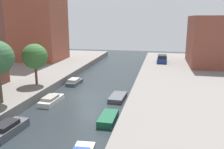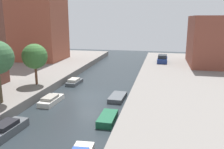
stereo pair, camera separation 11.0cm
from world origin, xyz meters
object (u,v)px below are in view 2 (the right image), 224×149
(low_block_right, at_px, (220,41))
(parked_car, at_px, (162,59))
(apartment_tower_far, at_px, (35,7))
(moored_boat_left_3, at_px, (74,82))
(moored_boat_right_3, at_px, (118,97))
(street_tree_2, at_px, (35,56))
(moored_boat_left_1, at_px, (8,129))
(moored_boat_right_2, at_px, (108,118))
(moored_boat_left_2, at_px, (51,100))

(low_block_right, height_order, parked_car, low_block_right)
(apartment_tower_far, bearing_deg, low_block_right, 2.32)
(low_block_right, bearing_deg, moored_boat_left_3, -147.08)
(moored_boat_right_3, bearing_deg, low_block_right, 52.82)
(low_block_right, distance_m, moored_boat_left_3, 26.23)
(street_tree_2, height_order, parked_car, street_tree_2)
(moored_boat_left_1, xyz_separation_m, moored_boat_right_3, (7.07, 9.97, -0.20))
(apartment_tower_far, height_order, moored_boat_left_3, apartment_tower_far)
(low_block_right, xyz_separation_m, moored_boat_right_2, (-14.18, -25.11, -4.94))
(street_tree_2, distance_m, moored_boat_left_3, 6.89)
(moored_boat_left_1, bearing_deg, street_tree_2, 107.78)
(moored_boat_left_3, xyz_separation_m, moored_boat_right_3, (7.19, -5.03, -0.10))
(apartment_tower_far, relative_size, street_tree_2, 4.04)
(low_block_right, xyz_separation_m, moored_boat_left_1, (-21.50, -29.00, -4.80))
(apartment_tower_far, height_order, low_block_right, apartment_tower_far)
(apartment_tower_far, bearing_deg, moored_boat_left_1, -65.66)
(apartment_tower_far, height_order, moored_boat_left_2, apartment_tower_far)
(low_block_right, bearing_deg, moored_boat_left_2, -134.40)
(apartment_tower_far, height_order, street_tree_2, apartment_tower_far)
(apartment_tower_far, xyz_separation_m, street_tree_2, (9.09, -17.01, -6.76))
(moored_boat_left_3, relative_size, moored_boat_right_2, 1.01)
(low_block_right, bearing_deg, moored_boat_right_3, -127.18)
(street_tree_2, height_order, moored_boat_left_3, street_tree_2)
(moored_boat_right_2, bearing_deg, apartment_tower_far, 129.86)
(apartment_tower_far, distance_m, moored_boat_left_3, 20.79)
(moored_boat_right_2, bearing_deg, moored_boat_left_1, -152.04)
(street_tree_2, xyz_separation_m, moored_boat_right_2, (10.73, -6.73, -4.22))
(moored_boat_left_1, distance_m, moored_boat_right_2, 8.30)
(moored_boat_left_2, bearing_deg, parked_car, 62.16)
(apartment_tower_far, relative_size, moored_boat_right_3, 6.10)
(parked_car, bearing_deg, moored_boat_left_1, -112.02)
(moored_boat_left_3, bearing_deg, apartment_tower_far, 134.42)
(apartment_tower_far, relative_size, moored_boat_left_1, 5.69)
(moored_boat_left_1, distance_m, moored_boat_left_3, 15.00)
(moored_boat_right_3, bearing_deg, parked_car, 76.04)
(moored_boat_left_2, relative_size, moored_boat_left_3, 1.12)
(moored_boat_right_3, bearing_deg, apartment_tower_far, 137.92)
(moored_boat_left_2, relative_size, moored_boat_right_3, 1.06)
(moored_boat_left_3, bearing_deg, moored_boat_right_3, -35.00)
(moored_boat_left_3, bearing_deg, moored_boat_right_2, -56.16)
(moored_boat_left_1, xyz_separation_m, moored_boat_right_2, (7.33, 3.89, -0.14))
(moored_boat_left_2, bearing_deg, moored_boat_right_2, -24.90)
(street_tree_2, xyz_separation_m, moored_boat_left_3, (3.28, 4.38, -4.18))
(apartment_tower_far, distance_m, low_block_right, 34.56)
(apartment_tower_far, distance_m, moored_boat_left_1, 32.20)
(low_block_right, height_order, moored_boat_left_3, low_block_right)
(moored_boat_left_1, bearing_deg, apartment_tower_far, 114.34)
(street_tree_2, distance_m, moored_boat_right_3, 11.33)
(street_tree_2, relative_size, moored_boat_left_1, 1.41)
(low_block_right, height_order, moored_boat_right_2, low_block_right)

